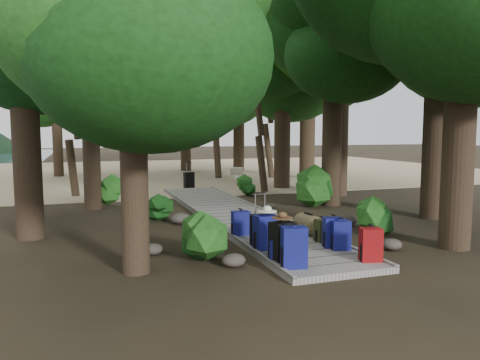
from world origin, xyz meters
name	(u,v)px	position (x,y,z in m)	size (l,w,h in m)	color
ground	(246,223)	(0.00, 0.00, 0.00)	(120.00, 120.00, 0.00)	#312618
sand_beach	(155,172)	(0.00, 16.00, 0.01)	(40.00, 22.00, 0.02)	tan
boardwalk	(235,214)	(0.00, 1.00, 0.06)	(2.00, 12.00, 0.12)	gray
backpack_left_a	(294,245)	(-0.73, -4.45, 0.51)	(0.41, 0.29, 0.78)	navy
backpack_left_b	(282,239)	(-0.73, -3.96, 0.50)	(0.42, 0.30, 0.77)	black
backpack_left_c	(265,230)	(-0.74, -3.14, 0.49)	(0.40, 0.29, 0.75)	navy
backpack_left_d	(241,222)	(-0.77, -1.79, 0.41)	(0.39, 0.28, 0.59)	navy
backpack_right_a	(371,243)	(0.73, -4.54, 0.45)	(0.37, 0.26, 0.66)	#880109
backpack_right_b	(341,234)	(0.66, -3.66, 0.44)	(0.35, 0.25, 0.63)	navy
backpack_right_c	(333,231)	(0.62, -3.43, 0.45)	(0.38, 0.27, 0.66)	navy
backpack_right_d	(324,229)	(0.68, -2.93, 0.38)	(0.34, 0.25, 0.52)	#2D3815
duffel_right_khaki	(308,224)	(0.75, -2.11, 0.33)	(0.42, 0.63, 0.42)	brown
suitcase_on_boardwalk	(260,230)	(-0.71, -2.83, 0.44)	(0.41, 0.22, 0.63)	black
lone_suitcase_on_sand	(189,180)	(0.23, 7.91, 0.35)	(0.42, 0.24, 0.66)	black
hat_brown	(282,215)	(-0.74, -3.99, 0.95)	(0.38, 0.38, 0.11)	#51351E
hat_white	(267,208)	(-0.69, -3.16, 0.93)	(0.38, 0.38, 0.13)	silver
kayak	(95,184)	(-3.56, 9.39, 0.16)	(0.62, 2.84, 0.28)	#B51C0F
sun_lounger	(242,175)	(3.23, 9.72, 0.33)	(0.63, 1.94, 0.63)	silver
tree_right_a	(464,26)	(3.20, -3.90, 4.50)	(5.40, 5.40, 9.00)	black
tree_right_b	(440,40)	(5.18, -1.00, 4.87)	(5.46, 5.46, 9.75)	black
tree_right_c	(333,64)	(3.66, 1.97, 4.56)	(5.27, 5.27, 9.12)	black
tree_right_d	(339,31)	(5.00, 3.97, 6.08)	(6.64, 6.64, 12.17)	black
tree_right_e	(283,71)	(4.02, 6.77, 4.92)	(5.47, 5.47, 9.84)	black
tree_right_f	(308,68)	(6.86, 10.02, 5.56)	(6.22, 6.22, 11.12)	black
tree_left_a	(132,77)	(-3.25, -3.50, 3.32)	(3.98, 3.98, 6.64)	black
tree_left_b	(22,43)	(-5.23, -0.10, 4.33)	(4.81, 4.81, 8.65)	black
tree_left_c	(89,87)	(-3.78, 3.67, 3.76)	(4.32, 4.32, 7.52)	black
tree_back_a	(133,91)	(-1.36, 14.31, 4.53)	(5.24, 5.24, 9.06)	black
tree_back_b	(185,97)	(1.98, 16.62, 4.49)	(5.03, 5.03, 8.98)	black
tree_back_c	(239,91)	(5.13, 15.79, 4.86)	(5.40, 5.40, 9.71)	black
tree_back_d	(56,107)	(-5.24, 15.18, 3.69)	(4.42, 4.42, 7.37)	black
palm_right_a	(266,108)	(2.93, 5.95, 3.35)	(3.93, 3.93, 6.70)	#15390F
palm_right_b	(270,96)	(5.26, 11.17, 4.21)	(4.36, 4.36, 8.43)	#15390F
palm_right_c	(222,106)	(2.86, 11.85, 3.70)	(4.65, 4.65, 7.39)	#15390F
palm_left_a	(66,110)	(-4.55, 6.80, 3.17)	(3.99, 3.99, 6.35)	#15390F
rock_left_a	(234,260)	(-1.56, -3.70, 0.12)	(0.43, 0.39, 0.24)	#4C473F
rock_left_b	(152,249)	(-2.82, -2.41, 0.11)	(0.41, 0.37, 0.22)	#4C473F
rock_left_c	(180,219)	(-1.68, 0.44, 0.14)	(0.52, 0.47, 0.29)	#4C473F
rock_left_d	(157,207)	(-1.91, 2.85, 0.09)	(0.34, 0.30, 0.19)	#4C473F
rock_right_a	(391,244)	(1.86, -3.63, 0.12)	(0.43, 0.39, 0.24)	#4C473F
rock_right_b	(347,220)	(2.33, -1.17, 0.15)	(0.53, 0.48, 0.29)	#4C473F
rock_right_c	(270,207)	(1.37, 1.71, 0.10)	(0.36, 0.32, 0.20)	#4C473F
shrub_left_a	(199,237)	(-2.05, -3.13, 0.46)	(1.03, 1.03, 0.93)	#174314
shrub_left_b	(163,208)	(-2.02, 1.10, 0.35)	(0.77, 0.77, 0.69)	#174314
shrub_left_c	(112,190)	(-3.17, 4.23, 0.51)	(1.13, 1.13, 1.01)	#174314
shrub_right_a	(374,216)	(2.34, -2.30, 0.45)	(0.99, 0.99, 0.89)	#174314
shrub_right_b	(313,187)	(2.96, 1.89, 0.64)	(1.41, 1.41, 1.27)	#174314
shrub_right_c	(244,186)	(1.73, 5.08, 0.34)	(0.75, 0.75, 0.67)	#174314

